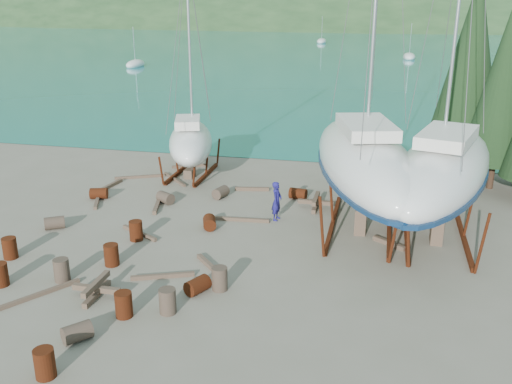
% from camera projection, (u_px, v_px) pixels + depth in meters
% --- Properties ---
extents(ground, '(600.00, 600.00, 0.00)m').
position_uv_depth(ground, '(210.00, 259.00, 23.18)').
color(ground, '#676251').
rests_on(ground, ground).
extents(bay_water, '(700.00, 700.00, 0.00)m').
position_uv_depth(bay_water, '(378.00, 14.00, 313.49)').
color(bay_water, '#18747B').
rests_on(bay_water, ground).
extents(far_hill, '(800.00, 360.00, 110.00)m').
position_uv_depth(far_hill, '(379.00, 14.00, 318.10)').
color(far_hill, '#1B3319').
rests_on(far_hill, ground).
extents(far_house_left, '(6.60, 5.60, 5.60)m').
position_uv_depth(far_house_left, '(206.00, 15.00, 209.80)').
color(far_house_left, beige).
rests_on(far_house_left, ground).
extents(far_house_center, '(6.60, 5.60, 5.60)m').
position_uv_depth(far_house_center, '(314.00, 16.00, 201.49)').
color(far_house_center, beige).
rests_on(far_house_center, ground).
extents(far_house_right, '(6.60, 5.60, 5.60)m').
position_uv_depth(far_house_right, '(462.00, 17.00, 191.10)').
color(far_house_right, beige).
rests_on(far_house_right, ground).
extents(cypress_near_right, '(3.60, 3.60, 10.00)m').
position_uv_depth(cypress_near_right, '(504.00, 83.00, 29.74)').
color(cypress_near_right, black).
rests_on(cypress_near_right, ground).
extents(cypress_back_left, '(4.14, 4.14, 11.50)m').
position_uv_depth(cypress_back_left, '(471.00, 61.00, 31.61)').
color(cypress_back_left, black).
rests_on(cypress_back_left, ground).
extents(moored_boat_left, '(2.00, 5.00, 6.05)m').
position_uv_depth(moored_boat_left, '(135.00, 64.00, 84.58)').
color(moored_boat_left, silver).
rests_on(moored_boat_left, ground).
extents(moored_boat_mid, '(2.00, 5.00, 6.05)m').
position_uv_depth(moored_boat_mid, '(409.00, 57.00, 94.71)').
color(moored_boat_mid, silver).
rests_on(moored_boat_mid, ground).
extents(moored_boat_far, '(2.00, 5.00, 6.05)m').
position_uv_depth(moored_boat_far, '(322.00, 41.00, 126.10)').
color(moored_boat_far, silver).
rests_on(moored_boat_far, ground).
extents(large_sailboat_near, '(6.73, 13.10, 19.81)m').
position_uv_depth(large_sailboat_near, '(365.00, 161.00, 25.24)').
color(large_sailboat_near, silver).
rests_on(large_sailboat_near, ground).
extents(large_sailboat_far, '(6.67, 12.45, 18.91)m').
position_uv_depth(large_sailboat_far, '(442.00, 171.00, 24.24)').
color(large_sailboat_far, silver).
rests_on(large_sailboat_far, ground).
extents(small_sailboat_shore, '(4.72, 8.28, 12.63)m').
position_uv_depth(small_sailboat_shore, '(191.00, 141.00, 33.19)').
color(small_sailboat_shore, silver).
rests_on(small_sailboat_shore, ground).
extents(worker, '(0.55, 0.75, 1.89)m').
position_uv_depth(worker, '(277.00, 201.00, 26.93)').
color(worker, navy).
rests_on(worker, ground).
extents(drum_0, '(0.58, 0.58, 0.88)m').
position_uv_depth(drum_0, '(10.00, 248.00, 23.13)').
color(drum_0, '#511F0D').
rests_on(drum_0, ground).
extents(drum_1, '(1.01, 1.05, 0.58)m').
position_uv_depth(drum_1, '(77.00, 332.00, 17.61)').
color(drum_1, '#2D2823').
rests_on(drum_1, ground).
extents(drum_2, '(1.00, 0.78, 0.58)m').
position_uv_depth(drum_2, '(99.00, 193.00, 29.93)').
color(drum_2, '#511F0D').
rests_on(drum_2, ground).
extents(drum_3, '(0.58, 0.58, 0.88)m').
position_uv_depth(drum_3, '(45.00, 363.00, 15.89)').
color(drum_3, '#511F0D').
rests_on(drum_3, ground).
extents(drum_4, '(0.96, 0.71, 0.58)m').
position_uv_depth(drum_4, '(298.00, 194.00, 29.90)').
color(drum_4, '#511F0D').
rests_on(drum_4, ground).
extents(drum_5, '(0.58, 0.58, 0.88)m').
position_uv_depth(drum_5, '(220.00, 279.00, 20.63)').
color(drum_5, '#2D2823').
rests_on(drum_5, ground).
extents(drum_6, '(0.84, 1.02, 0.58)m').
position_uv_depth(drum_6, '(210.00, 222.00, 26.12)').
color(drum_6, '#511F0D').
rests_on(drum_6, ground).
extents(drum_7, '(0.58, 0.58, 0.88)m').
position_uv_depth(drum_7, '(124.00, 305.00, 18.91)').
color(drum_7, '#511F0D').
rests_on(drum_7, ground).
extents(drum_9, '(1.05, 0.95, 0.58)m').
position_uv_depth(drum_9, '(165.00, 198.00, 29.29)').
color(drum_9, '#2D2823').
rests_on(drum_9, ground).
extents(drum_10, '(0.58, 0.58, 0.88)m').
position_uv_depth(drum_10, '(111.00, 255.00, 22.52)').
color(drum_10, '#511F0D').
rests_on(drum_10, ground).
extents(drum_11, '(0.82, 1.01, 0.58)m').
position_uv_depth(drum_11, '(221.00, 192.00, 30.08)').
color(drum_11, '#2D2823').
rests_on(drum_11, ground).
extents(drum_12, '(0.92, 1.05, 0.58)m').
position_uv_depth(drum_12, '(198.00, 285.00, 20.46)').
color(drum_12, '#511F0D').
rests_on(drum_12, ground).
extents(drum_13, '(0.58, 0.58, 0.88)m').
position_uv_depth(drum_13, '(0.00, 275.00, 20.93)').
color(drum_13, '#511F0D').
rests_on(drum_13, ground).
extents(drum_14, '(0.58, 0.58, 0.88)m').
position_uv_depth(drum_14, '(136.00, 231.00, 24.83)').
color(drum_14, '#511F0D').
rests_on(drum_14, ground).
extents(drum_15, '(1.05, 0.95, 0.58)m').
position_uv_depth(drum_15, '(55.00, 223.00, 26.08)').
color(drum_15, '#2D2823').
rests_on(drum_15, ground).
extents(drum_16, '(0.58, 0.58, 0.88)m').
position_uv_depth(drum_16, '(62.00, 270.00, 21.27)').
color(drum_16, '#2D2823').
rests_on(drum_16, ground).
extents(drum_17, '(0.58, 0.58, 0.88)m').
position_uv_depth(drum_17, '(168.00, 301.00, 19.12)').
color(drum_17, '#2D2823').
rests_on(drum_17, ground).
extents(timber_0, '(2.05, 2.11, 0.14)m').
position_uv_depth(timber_0, '(175.00, 179.00, 32.95)').
color(timber_0, brown).
rests_on(timber_0, ground).
extents(timber_1, '(1.41, 1.12, 0.19)m').
position_uv_depth(timber_1, '(389.00, 243.00, 24.41)').
color(timber_1, brown).
rests_on(timber_1, ground).
extents(timber_2, '(0.47, 2.16, 0.19)m').
position_uv_depth(timber_2, '(111.00, 186.00, 31.79)').
color(timber_2, brown).
rests_on(timber_2, ground).
extents(timber_3, '(1.78, 2.59, 0.15)m').
position_uv_depth(timber_3, '(40.00, 294.00, 20.31)').
color(timber_3, brown).
rests_on(timber_3, ground).
extents(timber_5, '(2.29, 1.04, 0.16)m').
position_uv_depth(timber_5, '(163.00, 276.00, 21.59)').
color(timber_5, brown).
rests_on(timber_5, ground).
extents(timber_6, '(1.88, 0.51, 0.19)m').
position_uv_depth(timber_6, '(252.00, 189.00, 31.24)').
color(timber_6, brown).
rests_on(timber_6, ground).
extents(timber_7, '(1.38, 1.49, 0.17)m').
position_uv_depth(timber_7, '(209.00, 265.00, 22.50)').
color(timber_7, brown).
rests_on(timber_7, ground).
extents(timber_8, '(0.76, 2.23, 0.19)m').
position_uv_depth(timber_8, '(157.00, 205.00, 28.82)').
color(timber_8, brown).
rests_on(timber_8, ground).
extents(timber_9, '(1.97, 1.11, 0.15)m').
position_uv_depth(timber_9, '(189.00, 166.00, 35.49)').
color(timber_9, brown).
rests_on(timber_9, ground).
extents(timber_10, '(3.11, 0.40, 0.16)m').
position_uv_depth(timber_10, '(237.00, 219.00, 27.05)').
color(timber_10, brown).
rests_on(timber_10, ground).
extents(timber_11, '(2.10, 1.30, 0.15)m').
position_uv_depth(timber_11, '(140.00, 233.00, 25.50)').
color(timber_11, brown).
rests_on(timber_11, ground).
extents(timber_15, '(2.68, 1.35, 0.15)m').
position_uv_depth(timber_15, '(140.00, 177.00, 33.40)').
color(timber_15, brown).
rests_on(timber_15, ground).
extents(timber_17, '(0.99, 2.08, 0.16)m').
position_uv_depth(timber_17, '(97.00, 201.00, 29.43)').
color(timber_17, brown).
rests_on(timber_17, ground).
extents(timber_pile_fore, '(1.80, 1.80, 0.60)m').
position_uv_depth(timber_pile_fore, '(96.00, 289.00, 20.20)').
color(timber_pile_fore, brown).
rests_on(timber_pile_fore, ground).
extents(timber_pile_aft, '(1.80, 1.80, 0.60)m').
position_uv_depth(timber_pile_aft, '(316.00, 202.00, 28.63)').
color(timber_pile_aft, brown).
rests_on(timber_pile_aft, ground).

